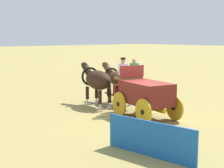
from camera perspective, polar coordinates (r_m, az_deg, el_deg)
ground_plane at (r=15.78m, az=5.55°, el=-5.55°), size 220.00×220.00×0.00m
show_wagon at (r=15.70m, az=5.23°, el=-1.44°), size 5.44×2.27×2.64m
draft_horse_near at (r=18.23m, az=-2.48°, el=0.58°), size 3.15×1.39×2.21m
draft_horse_off at (r=18.87m, az=1.01°, el=0.72°), size 3.02×1.22×2.17m
sponsor_banner at (r=10.75m, az=6.20°, el=-8.90°), size 3.18×0.50×1.10m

